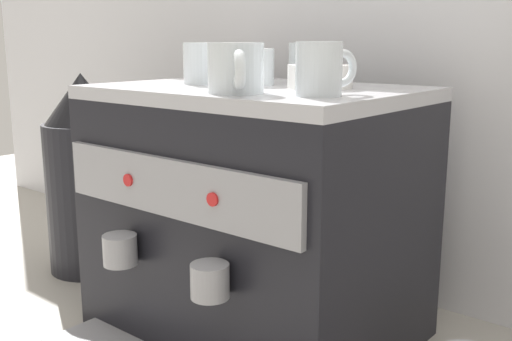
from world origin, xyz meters
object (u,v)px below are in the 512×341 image
(ceramic_cup_1, at_px, (251,67))
(coffee_grinder, at_px, (86,177))
(ceramic_cup_0, at_px, (236,68))
(ceramic_cup_3, at_px, (309,63))
(ceramic_cup_4, at_px, (203,63))
(espresso_machine, at_px, (254,214))
(ceramic_bowl_1, at_px, (229,70))
(ceramic_bowl_0, at_px, (320,77))
(ceramic_cup_2, at_px, (321,69))

(ceramic_cup_1, xyz_separation_m, coffee_grinder, (-0.47, -0.03, -0.26))
(ceramic_cup_0, xyz_separation_m, ceramic_cup_3, (-0.04, 0.24, -0.00))
(ceramic_cup_3, xyz_separation_m, coffee_grinder, (-0.52, -0.13, -0.26))
(ceramic_cup_3, xyz_separation_m, ceramic_cup_4, (-0.14, -0.13, 0.00))
(espresso_machine, xyz_separation_m, ceramic_cup_0, (0.07, -0.12, 0.26))
(ceramic_cup_4, xyz_separation_m, ceramic_bowl_1, (-0.03, 0.11, -0.02))
(ceramic_bowl_0, bearing_deg, ceramic_cup_4, -167.52)
(coffee_grinder, bearing_deg, espresso_machine, 1.00)
(espresso_machine, relative_size, ceramic_bowl_1, 4.93)
(ceramic_cup_0, bearing_deg, ceramic_bowl_1, 134.51)
(ceramic_cup_3, bearing_deg, ceramic_cup_4, -138.00)
(ceramic_cup_4, bearing_deg, coffee_grinder, 179.69)
(espresso_machine, xyz_separation_m, ceramic_cup_3, (0.03, 0.12, 0.26))
(ceramic_cup_3, height_order, ceramic_bowl_0, ceramic_cup_3)
(espresso_machine, xyz_separation_m, ceramic_bowl_1, (-0.15, 0.09, 0.24))
(ceramic_cup_0, distance_m, ceramic_bowl_1, 0.31)
(espresso_machine, xyz_separation_m, ceramic_cup_1, (-0.03, 0.02, 0.26))
(espresso_machine, distance_m, coffee_grinder, 0.49)
(espresso_machine, relative_size, ceramic_bowl_0, 5.02)
(ceramic_cup_4, relative_size, ceramic_bowl_0, 0.92)
(espresso_machine, bearing_deg, ceramic_bowl_1, 146.95)
(ceramic_bowl_0, bearing_deg, ceramic_cup_1, -173.98)
(ceramic_cup_0, xyz_separation_m, ceramic_cup_1, (-0.10, 0.15, -0.01))
(ceramic_cup_2, bearing_deg, ceramic_bowl_0, 124.50)
(espresso_machine, distance_m, ceramic_cup_0, 0.30)
(ceramic_cup_4, bearing_deg, ceramic_cup_1, 22.29)
(ceramic_cup_0, bearing_deg, ceramic_cup_1, 123.46)
(ceramic_cup_3, height_order, coffee_grinder, ceramic_cup_3)
(ceramic_cup_0, bearing_deg, coffee_grinder, 168.41)
(ceramic_cup_0, height_order, ceramic_cup_2, ceramic_cup_2)
(ceramic_cup_3, relative_size, coffee_grinder, 0.23)
(ceramic_cup_4, xyz_separation_m, ceramic_bowl_0, (0.22, 0.05, -0.02))
(ceramic_bowl_0, relative_size, coffee_grinder, 0.23)
(ceramic_cup_4, bearing_deg, ceramic_cup_3, 42.00)
(ceramic_cup_3, height_order, ceramic_bowl_1, ceramic_cup_3)
(ceramic_cup_3, distance_m, coffee_grinder, 0.60)
(ceramic_bowl_0, bearing_deg, ceramic_cup_0, -103.36)
(ceramic_cup_0, xyz_separation_m, coffee_grinder, (-0.56, 0.12, -0.26))
(espresso_machine, relative_size, ceramic_cup_4, 5.48)
(espresso_machine, relative_size, ceramic_cup_0, 5.02)
(ceramic_cup_2, xyz_separation_m, ceramic_cup_4, (-0.30, 0.07, -0.00))
(ceramic_bowl_1, bearing_deg, ceramic_cup_2, -27.27)
(ceramic_cup_0, height_order, ceramic_cup_1, ceramic_cup_0)
(ceramic_cup_4, distance_m, coffee_grinder, 0.46)
(coffee_grinder, bearing_deg, ceramic_cup_4, -0.31)
(ceramic_cup_3, distance_m, ceramic_bowl_1, 0.18)
(ceramic_cup_0, distance_m, ceramic_cup_3, 0.24)
(ceramic_cup_2, bearing_deg, ceramic_cup_1, 154.96)
(espresso_machine, height_order, ceramic_cup_3, ceramic_cup_3)
(ceramic_cup_0, bearing_deg, ceramic_cup_3, 99.38)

